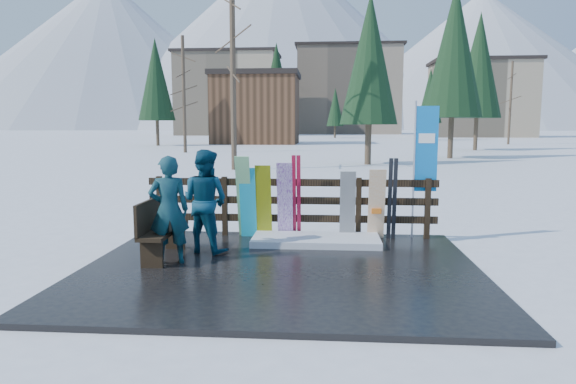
# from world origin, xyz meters

# --- Properties ---
(ground) EXTENTS (700.00, 700.00, 0.00)m
(ground) POSITION_xyz_m (0.00, 0.00, 0.00)
(ground) COLOR white
(ground) RESTS_ON ground
(deck) EXTENTS (6.00, 5.00, 0.08)m
(deck) POSITION_xyz_m (0.00, 0.00, 0.04)
(deck) COLOR black
(deck) RESTS_ON ground
(fence) EXTENTS (5.60, 0.10, 1.15)m
(fence) POSITION_xyz_m (0.00, 2.20, 0.74)
(fence) COLOR black
(fence) RESTS_ON deck
(snow_patch) EXTENTS (2.31, 1.00, 0.12)m
(snow_patch) POSITION_xyz_m (0.50, 1.60, 0.14)
(snow_patch) COLOR white
(snow_patch) RESTS_ON deck
(bench) EXTENTS (0.41, 1.50, 0.97)m
(bench) POSITION_xyz_m (-2.01, 0.39, 0.60)
(bench) COLOR black
(bench) RESTS_ON deck
(snowboard_0) EXTENTS (0.31, 0.29, 1.36)m
(snowboard_0) POSITION_xyz_m (-0.81, 1.98, 0.76)
(snowboard_0) COLOR #18B5DB
(snowboard_0) RESTS_ON deck
(snowboard_1) EXTENTS (0.27, 0.47, 1.58)m
(snowboard_1) POSITION_xyz_m (-0.88, 1.98, 0.87)
(snowboard_1) COLOR white
(snowboard_1) RESTS_ON deck
(snowboard_2) EXTENTS (0.29, 0.30, 1.41)m
(snowboard_2) POSITION_xyz_m (-0.51, 1.98, 0.78)
(snowboard_2) COLOR #F3FF0B
(snowboard_2) RESTS_ON deck
(snowboard_3) EXTENTS (0.29, 0.39, 1.46)m
(snowboard_3) POSITION_xyz_m (-0.10, 1.98, 0.81)
(snowboard_3) COLOR white
(snowboard_3) RESTS_ON deck
(snowboard_4) EXTENTS (0.29, 0.18, 1.30)m
(snowboard_4) POSITION_xyz_m (1.08, 1.98, 0.73)
(snowboard_4) COLOR black
(snowboard_4) RESTS_ON deck
(snowboard_5) EXTENTS (0.31, 0.33, 1.34)m
(snowboard_5) POSITION_xyz_m (1.62, 1.98, 0.75)
(snowboard_5) COLOR white
(snowboard_5) RESTS_ON deck
(ski_pair_a) EXTENTS (0.16, 0.29, 1.59)m
(ski_pair_a) POSITION_xyz_m (0.11, 2.05, 0.88)
(ski_pair_a) COLOR #AC1533
(ski_pair_a) RESTS_ON deck
(ski_pair_b) EXTENTS (0.17, 0.19, 1.54)m
(ski_pair_b) POSITION_xyz_m (1.91, 2.05, 0.85)
(ski_pair_b) COLOR black
(ski_pair_b) RESTS_ON deck
(rental_flag) EXTENTS (0.45, 0.04, 2.60)m
(rental_flag) POSITION_xyz_m (2.50, 2.25, 1.69)
(rental_flag) COLOR silver
(rental_flag) RESTS_ON deck
(person_front) EXTENTS (0.71, 0.57, 1.68)m
(person_front) POSITION_xyz_m (-1.75, 0.08, 0.92)
(person_front) COLOR #17554F
(person_front) RESTS_ON deck
(person_back) EXTENTS (1.03, 0.92, 1.74)m
(person_back) POSITION_xyz_m (-1.36, 0.85, 0.95)
(person_back) COLOR navy
(person_back) RESTS_ON deck
(resort_buildings) EXTENTS (73.00, 87.60, 22.60)m
(resort_buildings) POSITION_xyz_m (1.03, 115.41, 9.81)
(resort_buildings) COLOR tan
(resort_buildings) RESTS_ON ground
(trees) EXTENTS (42.13, 68.65, 12.24)m
(trees) POSITION_xyz_m (2.19, 49.31, 5.46)
(trees) COLOR #382B1E
(trees) RESTS_ON ground
(mountains) EXTENTS (520.00, 260.00, 120.00)m
(mountains) POSITION_xyz_m (-10.50, 328.41, 50.20)
(mountains) COLOR white
(mountains) RESTS_ON ground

